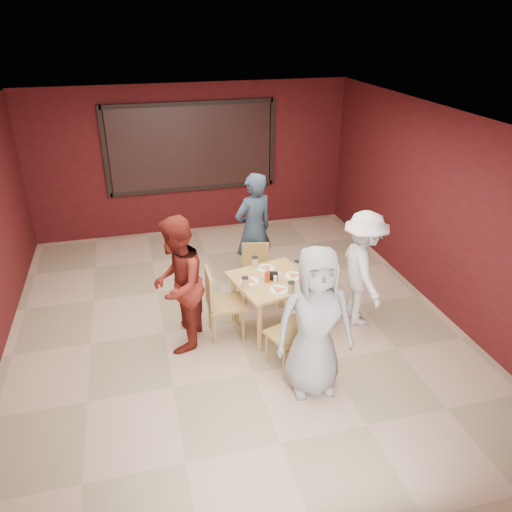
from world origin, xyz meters
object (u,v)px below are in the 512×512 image
object	(u,v)px
chair_back	(256,268)
diner_back	(254,230)
diner_left	(178,285)
diner_front	(315,322)
diner_right	(363,269)
chair_right	(326,291)
dining_table	(272,285)
chair_front	(291,333)
chair_left	(219,300)

from	to	relation	value
chair_back	diner_back	xyz separation A→B (m)	(0.08, 0.44, 0.43)
diner_left	diner_back	bearing A→B (deg)	154.37
chair_back	diner_front	bearing A→B (deg)	-87.14
diner_back	diner_right	world-z (taller)	diner_back
chair_right	dining_table	bearing A→B (deg)	177.47
chair_front	chair_right	world-z (taller)	chair_front
chair_left	diner_back	xyz separation A→B (m)	(0.80, 1.30, 0.36)
chair_left	diner_front	size ratio (longest dim) A/B	0.55
chair_front	chair_left	world-z (taller)	chair_left
diner_right	chair_left	bearing A→B (deg)	91.20
chair_left	diner_right	distance (m)	1.97
diner_left	chair_front	bearing A→B (deg)	75.36
diner_back	diner_left	xyz separation A→B (m)	(-1.33, -1.37, -0.02)
dining_table	chair_right	world-z (taller)	dining_table
chair_right	diner_back	bearing A→B (deg)	116.85
diner_front	diner_right	bearing A→B (deg)	51.56
dining_table	diner_back	distance (m)	1.33
chair_back	diner_right	distance (m)	1.62
diner_left	dining_table	bearing A→B (deg)	111.64
chair_left	diner_right	world-z (taller)	diner_right
chair_front	chair_right	distance (m)	1.14
chair_right	diner_front	distance (m)	1.46
chair_left	diner_back	bearing A→B (deg)	58.47
dining_table	chair_right	bearing A→B (deg)	-2.53
diner_back	diner_right	xyz separation A→B (m)	(1.15, -1.44, -0.10)
chair_right	diner_right	world-z (taller)	diner_right
chair_front	diner_left	world-z (taller)	diner_left
chair_right	diner_right	distance (m)	0.59
chair_front	diner_front	distance (m)	0.59
diner_front	diner_right	world-z (taller)	diner_front
diner_right	chair_back	bearing A→B (deg)	56.06
diner_back	diner_left	size ratio (longest dim) A/B	1.02
dining_table	diner_right	xyz separation A→B (m)	(1.24, -0.13, 0.15)
dining_table	chair_back	bearing A→B (deg)	89.58
dining_table	chair_left	bearing A→B (deg)	-179.95
chair_back	chair_right	size ratio (longest dim) A/B	1.00
chair_front	diner_right	bearing A→B (deg)	30.33
dining_table	chair_left	distance (m)	0.72
chair_back	diner_front	xyz separation A→B (m)	(0.11, -2.14, 0.41)
dining_table	chair_right	xyz separation A→B (m)	(0.76, -0.03, -0.19)
chair_front	diner_right	size ratio (longest dim) A/B	0.54
diner_left	diner_right	xyz separation A→B (m)	(2.48, -0.07, -0.08)
chair_back	chair_left	xyz separation A→B (m)	(-0.72, -0.86, 0.07)
dining_table	diner_left	world-z (taller)	diner_left
diner_front	chair_left	bearing A→B (deg)	128.99
diner_right	chair_right	bearing A→B (deg)	83.19
chair_left	diner_front	world-z (taller)	diner_front
chair_front	chair_left	bearing A→B (deg)	128.67
chair_front	diner_right	xyz separation A→B (m)	(1.25, 0.73, 0.32)
chair_back	chair_right	bearing A→B (deg)	-49.86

